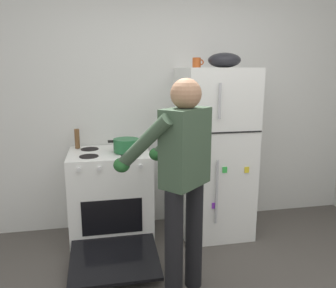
{
  "coord_description": "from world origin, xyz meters",
  "views": [
    {
      "loc": [
        -0.65,
        -1.58,
        1.65
      ],
      "look_at": [
        -0.07,
        1.32,
        1.0
      ],
      "focal_mm": 36.1,
      "sensor_mm": 36.0,
      "label": 1
    }
  ],
  "objects_px": {
    "person_cook": "(180,170)",
    "coffee_mug": "(197,63)",
    "stove_range": "(111,198)",
    "mixing_bowl": "(224,60)",
    "refrigerator": "(214,153)",
    "pepper_mill": "(77,139)",
    "red_pot": "(126,145)"
  },
  "relations": [
    {
      "from": "stove_range",
      "to": "red_pot",
      "type": "distance_m",
      "value": 0.55
    },
    {
      "from": "person_cook",
      "to": "coffee_mug",
      "type": "height_order",
      "value": "coffee_mug"
    },
    {
      "from": "coffee_mug",
      "to": "pepper_mill",
      "type": "xyz_separation_m",
      "value": [
        -1.16,
        0.15,
        -0.73
      ]
    },
    {
      "from": "refrigerator",
      "to": "red_pot",
      "type": "distance_m",
      "value": 0.89
    },
    {
      "from": "stove_range",
      "to": "mixing_bowl",
      "type": "xyz_separation_m",
      "value": [
        1.12,
        0.02,
        1.3
      ]
    },
    {
      "from": "stove_range",
      "to": "person_cook",
      "type": "bearing_deg",
      "value": -62.7
    },
    {
      "from": "mixing_bowl",
      "to": "pepper_mill",
      "type": "bearing_deg",
      "value": 171.97
    },
    {
      "from": "stove_range",
      "to": "pepper_mill",
      "type": "height_order",
      "value": "pepper_mill"
    },
    {
      "from": "pepper_mill",
      "to": "coffee_mug",
      "type": "bearing_deg",
      "value": -7.36
    },
    {
      "from": "coffee_mug",
      "to": "mixing_bowl",
      "type": "height_order",
      "value": "mixing_bowl"
    },
    {
      "from": "red_pot",
      "to": "coffee_mug",
      "type": "relative_size",
      "value": 3.02
    },
    {
      "from": "stove_range",
      "to": "coffee_mug",
      "type": "bearing_deg",
      "value": 4.5
    },
    {
      "from": "pepper_mill",
      "to": "mixing_bowl",
      "type": "xyz_separation_m",
      "value": [
        1.42,
        -0.2,
        0.75
      ]
    },
    {
      "from": "stove_range",
      "to": "red_pot",
      "type": "xyz_separation_m",
      "value": [
        0.16,
        -0.03,
        0.52
      ]
    },
    {
      "from": "person_cook",
      "to": "red_pot",
      "type": "height_order",
      "value": "person_cook"
    },
    {
      "from": "refrigerator",
      "to": "mixing_bowl",
      "type": "xyz_separation_m",
      "value": [
        0.08,
        0.0,
        0.91
      ]
    },
    {
      "from": "mixing_bowl",
      "to": "coffee_mug",
      "type": "bearing_deg",
      "value": 169.01
    },
    {
      "from": "refrigerator",
      "to": "red_pot",
      "type": "xyz_separation_m",
      "value": [
        -0.88,
        -0.05,
        0.12
      ]
    },
    {
      "from": "red_pot",
      "to": "pepper_mill",
      "type": "xyz_separation_m",
      "value": [
        -0.46,
        0.25,
        0.03
      ]
    },
    {
      "from": "red_pot",
      "to": "mixing_bowl",
      "type": "height_order",
      "value": "mixing_bowl"
    },
    {
      "from": "refrigerator",
      "to": "coffee_mug",
      "type": "bearing_deg",
      "value": 164.17
    },
    {
      "from": "stove_range",
      "to": "person_cook",
      "type": "distance_m",
      "value": 1.15
    },
    {
      "from": "stove_range",
      "to": "mixing_bowl",
      "type": "distance_m",
      "value": 1.72
    },
    {
      "from": "pepper_mill",
      "to": "mixing_bowl",
      "type": "relative_size",
      "value": 0.61
    },
    {
      "from": "pepper_mill",
      "to": "mixing_bowl",
      "type": "bearing_deg",
      "value": -8.03
    },
    {
      "from": "red_pot",
      "to": "refrigerator",
      "type": "bearing_deg",
      "value": 3.24
    },
    {
      "from": "refrigerator",
      "to": "pepper_mill",
      "type": "height_order",
      "value": "refrigerator"
    },
    {
      "from": "red_pot",
      "to": "coffee_mug",
      "type": "distance_m",
      "value": 1.04
    },
    {
      "from": "coffee_mug",
      "to": "pepper_mill",
      "type": "distance_m",
      "value": 1.38
    },
    {
      "from": "refrigerator",
      "to": "coffee_mug",
      "type": "relative_size",
      "value": 14.91
    },
    {
      "from": "red_pot",
      "to": "pepper_mill",
      "type": "distance_m",
      "value": 0.52
    },
    {
      "from": "coffee_mug",
      "to": "mixing_bowl",
      "type": "bearing_deg",
      "value": -10.99
    }
  ]
}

